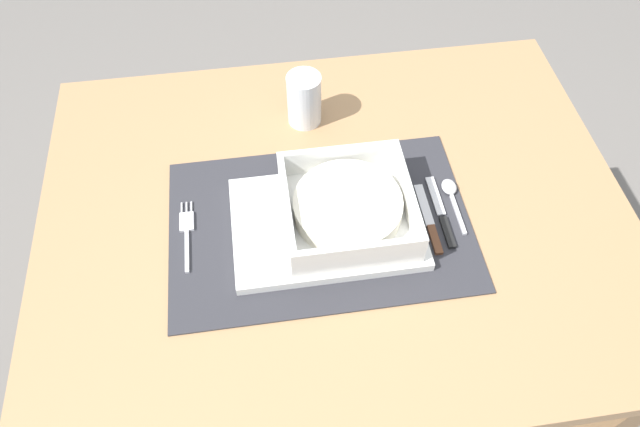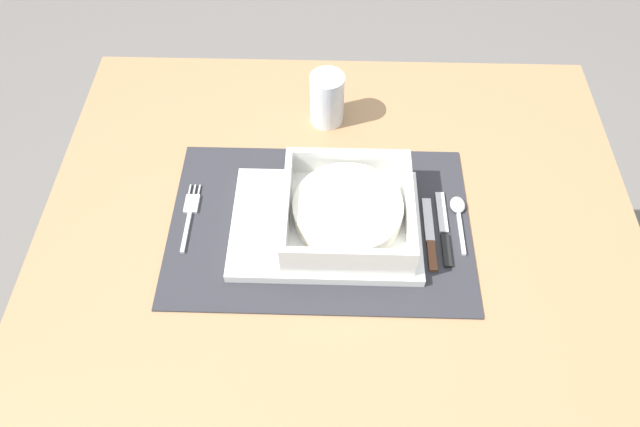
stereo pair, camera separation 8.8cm
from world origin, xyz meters
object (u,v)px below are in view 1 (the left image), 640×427
at_px(dining_table, 334,247).
at_px(bread_knife, 430,223).
at_px(butter_knife, 442,217).
at_px(drinking_glass, 304,102).
at_px(porridge_bowl, 348,208).
at_px(fork, 187,230).
at_px(spoon, 451,192).

relative_size(dining_table, bread_knife, 7.04).
xyz_separation_m(butter_knife, drinking_glass, (-0.19, 0.25, 0.04)).
relative_size(bread_knife, drinking_glass, 1.38).
relative_size(porridge_bowl, drinking_glass, 1.99).
height_order(dining_table, porridge_bowl, porridge_bowl).
relative_size(porridge_bowl, bread_knife, 1.44).
xyz_separation_m(fork, bread_knife, (0.38, -0.04, 0.00)).
bearing_deg(spoon, drinking_glass, 131.59).
distance_m(spoon, drinking_glass, 0.30).
bearing_deg(drinking_glass, fork, -134.22).
relative_size(spoon, butter_knife, 0.80).
distance_m(dining_table, butter_knife, 0.21).
height_order(spoon, bread_knife, spoon).
xyz_separation_m(dining_table, porridge_bowl, (0.01, -0.03, 0.15)).
xyz_separation_m(fork, spoon, (0.42, 0.01, 0.00)).
bearing_deg(butter_knife, bread_knife, -156.71).
bearing_deg(bread_knife, butter_knife, 16.97).
relative_size(dining_table, porridge_bowl, 4.88).
height_order(porridge_bowl, drinking_glass, drinking_glass).
xyz_separation_m(porridge_bowl, spoon, (0.18, 0.03, -0.03)).
relative_size(porridge_bowl, butter_knife, 1.43).
relative_size(porridge_bowl, spoon, 1.79).
bearing_deg(bread_knife, fork, 171.67).
xyz_separation_m(spoon, bread_knife, (-0.05, -0.05, -0.00)).
bearing_deg(drinking_glass, butter_knife, -53.34).
distance_m(dining_table, porridge_bowl, 0.16).
height_order(porridge_bowl, bread_knife, porridge_bowl).
distance_m(fork, butter_knife, 0.40).
bearing_deg(drinking_glass, spoon, -44.09).
bearing_deg(bread_knife, spoon, 45.06).
height_order(butter_knife, drinking_glass, drinking_glass).
xyz_separation_m(porridge_bowl, bread_knife, (0.13, -0.02, -0.04)).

